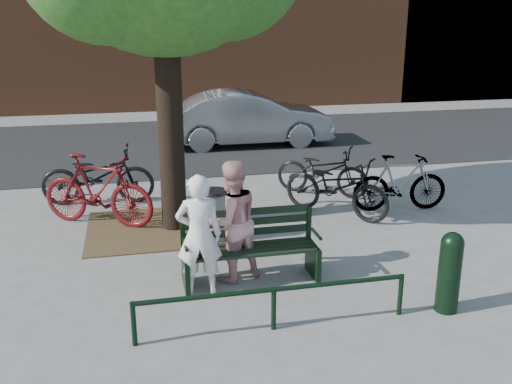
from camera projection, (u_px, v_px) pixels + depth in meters
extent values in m
plane|color=gray|center=(251.00, 281.00, 7.42)|extent=(90.00, 90.00, 0.00)
cube|color=brown|center=(163.00, 228.00, 9.26)|extent=(2.40, 2.00, 0.02)
cube|color=black|center=(185.00, 143.00, 15.34)|extent=(40.00, 7.00, 0.01)
cube|color=black|center=(186.00, 272.00, 7.18)|extent=(0.06, 0.52, 0.45)
cube|color=black|center=(183.00, 232.00, 7.26)|extent=(0.06, 0.06, 0.44)
cylinder|color=black|center=(185.00, 245.00, 6.96)|extent=(0.04, 0.36, 0.04)
cube|color=black|center=(313.00, 260.00, 7.52)|extent=(0.06, 0.52, 0.45)
cube|color=black|center=(309.00, 222.00, 7.60)|extent=(0.06, 0.06, 0.44)
cylinder|color=black|center=(316.00, 234.00, 7.31)|extent=(0.04, 0.36, 0.04)
cube|color=black|center=(251.00, 249.00, 7.28)|extent=(1.64, 0.46, 0.04)
cube|color=black|center=(247.00, 222.00, 7.41)|extent=(1.64, 0.03, 0.47)
cylinder|color=black|center=(134.00, 324.00, 5.91)|extent=(0.06, 0.06, 0.50)
cylinder|color=black|center=(274.00, 309.00, 6.22)|extent=(0.06, 0.06, 0.50)
cylinder|color=black|center=(400.00, 295.00, 6.53)|extent=(0.06, 0.06, 0.50)
cylinder|color=black|center=(274.00, 290.00, 6.16)|extent=(3.00, 0.06, 0.06)
cylinder|color=black|center=(170.00, 111.00, 8.73)|extent=(0.40, 0.40, 3.80)
imported|color=white|center=(199.00, 235.00, 6.90)|extent=(0.60, 0.44, 1.53)
imported|color=#CF918E|center=(231.00, 221.00, 7.27)|extent=(0.93, 0.82, 1.60)
cylinder|color=black|center=(449.00, 277.00, 6.57)|extent=(0.26, 0.26, 0.85)
sphere|color=black|center=(453.00, 243.00, 6.44)|extent=(0.26, 0.26, 0.26)
cylinder|color=gray|center=(215.00, 217.00, 8.66)|extent=(0.36, 0.36, 0.75)
cylinder|color=black|center=(214.00, 192.00, 8.54)|extent=(0.39, 0.39, 0.05)
imported|color=black|center=(98.00, 176.00, 10.33)|extent=(2.06, 0.87, 1.06)
imported|color=#510B0D|center=(97.00, 190.00, 9.25)|extent=(2.00, 1.44, 1.19)
imported|color=black|center=(322.00, 171.00, 10.86)|extent=(1.83, 1.57, 0.95)
imported|color=gray|center=(400.00, 183.00, 9.96)|extent=(1.72, 0.64, 1.01)
imported|color=black|center=(336.00, 187.00, 9.72)|extent=(1.82, 1.90, 1.03)
imported|color=gray|center=(248.00, 118.00, 14.95)|extent=(4.37, 1.59, 1.43)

